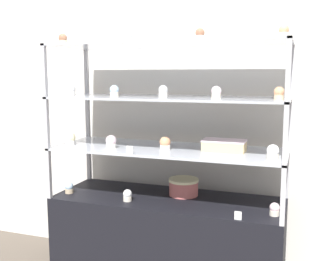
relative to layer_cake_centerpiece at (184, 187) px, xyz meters
name	(u,v)px	position (x,y,z in m)	size (l,w,h in m)	color
back_wall	(187,74)	(-0.07, 0.30, 0.69)	(8.00, 0.05, 2.60)	silver
display_base	(168,242)	(-0.07, -0.09, -0.33)	(1.36, 0.49, 0.56)	black
display_riser_lower	(168,151)	(-0.07, -0.09, 0.23)	(1.36, 0.49, 0.30)	#B7B7BC
display_riser_middle	(168,100)	(-0.07, -0.09, 0.54)	(1.36, 0.49, 0.30)	#B7B7BC
display_riser_upper	(168,47)	(-0.07, -0.09, 0.84)	(1.36, 0.49, 0.30)	#B7B7BC
layer_cake_centerpiece	(184,187)	(0.00, 0.00, 0.00)	(0.18, 0.18, 0.10)	#C66660
sheet_cake_frosted	(224,145)	(0.26, -0.07, 0.28)	(0.24, 0.13, 0.07)	#DBBC84
cupcake_0	(69,188)	(-0.69, -0.19, -0.02)	(0.05, 0.05, 0.07)	#CCB28C
cupcake_1	(127,195)	(-0.28, -0.22, -0.02)	(0.05, 0.05, 0.07)	beige
cupcake_2	(275,209)	(0.55, -0.18, -0.02)	(0.05, 0.05, 0.07)	beige
price_tag_0	(238,216)	(0.38, -0.31, -0.03)	(0.04, 0.00, 0.04)	white
cupcake_3	(70,139)	(-0.68, -0.17, 0.29)	(0.06, 0.06, 0.08)	white
cupcake_4	(111,142)	(-0.39, -0.19, 0.29)	(0.06, 0.06, 0.08)	white
cupcake_5	(166,144)	(-0.07, -0.14, 0.29)	(0.06, 0.06, 0.08)	white
cupcake_6	(273,152)	(0.53, -0.20, 0.29)	(0.06, 0.06, 0.08)	beige
price_tag_1	(130,150)	(-0.22, -0.31, 0.27)	(0.04, 0.00, 0.04)	white
cupcake_7	(71,90)	(-0.69, -0.13, 0.59)	(0.05, 0.05, 0.07)	white
cupcake_8	(114,91)	(-0.37, -0.17, 0.59)	(0.05, 0.05, 0.07)	beige
cupcake_9	(163,92)	(-0.08, -0.15, 0.59)	(0.05, 0.05, 0.07)	white
cupcake_10	(216,93)	(0.24, -0.20, 0.59)	(0.05, 0.05, 0.07)	beige
cupcake_11	(279,94)	(0.55, -0.20, 0.59)	(0.05, 0.05, 0.07)	#CCB28C
price_tag_2	(79,94)	(-0.52, -0.31, 0.58)	(0.04, 0.00, 0.04)	white
cupcake_12	(63,40)	(-0.70, -0.18, 0.89)	(0.05, 0.05, 0.07)	#CCB28C
cupcake_13	(128,37)	(-0.28, -0.17, 0.89)	(0.05, 0.05, 0.07)	beige
cupcake_14	(200,35)	(0.14, -0.19, 0.89)	(0.05, 0.05, 0.07)	beige
cupcake_15	(284,32)	(0.56, -0.19, 0.89)	(0.05, 0.05, 0.07)	beige
price_tag_3	(108,37)	(-0.34, -0.31, 0.88)	(0.04, 0.00, 0.04)	white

